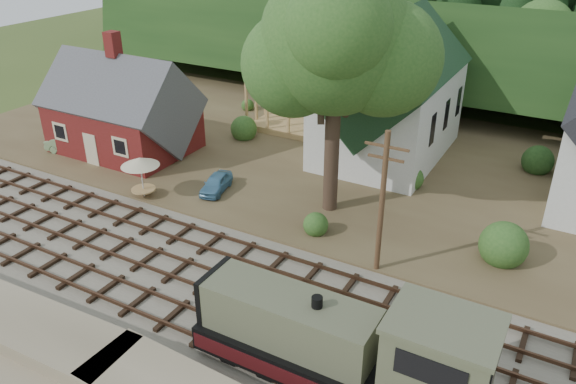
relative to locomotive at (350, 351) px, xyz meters
The scene contains 15 objects.
ground 9.69m from the locomotive, 161.50° to the left, with size 140.00×140.00×0.00m, color #384C1E.
railroad_bed 9.68m from the locomotive, 161.50° to the left, with size 64.00×11.00×0.16m, color #726B5B.
village_flat 22.92m from the locomotive, 113.13° to the left, with size 64.00×26.00×0.30m, color brown.
hillside 45.94m from the locomotive, 101.27° to the left, with size 70.00×28.00×8.00m, color #1E3F19.
ridge 61.69m from the locomotive, 98.37° to the left, with size 80.00×20.00×12.00m, color black.
depot 28.65m from the locomotive, 150.72° to the left, with size 10.80×7.41×9.00m.
church 23.93m from the locomotive, 107.09° to the left, with size 8.40×15.17×13.00m.
timber_frame 29.16m from the locomotive, 120.91° to the left, with size 8.20×6.20×6.99m.
lattice_tower 35.33m from the locomotive, 115.78° to the left, with size 3.20×3.20×12.12m.
big_tree 16.83m from the locomotive, 117.48° to the left, with size 10.90×8.40×14.70m.
telegraph_pole_near 8.70m from the locomotive, 103.52° to the left, with size 2.20×0.28×8.00m.
locomotive is the anchor object (origin of this frame).
car_blue 18.56m from the locomotive, 141.88° to the left, with size 1.34×3.34×1.14m, color #518BAE.
car_green 30.39m from the locomotive, 158.06° to the left, with size 1.35×3.86×1.27m, color #87AC77.
patio_set 20.16m from the locomotive, 155.05° to the left, with size 2.46×2.46×2.74m.
Camera 1 is at (14.85, -18.39, 17.32)m, focal length 35.00 mm.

